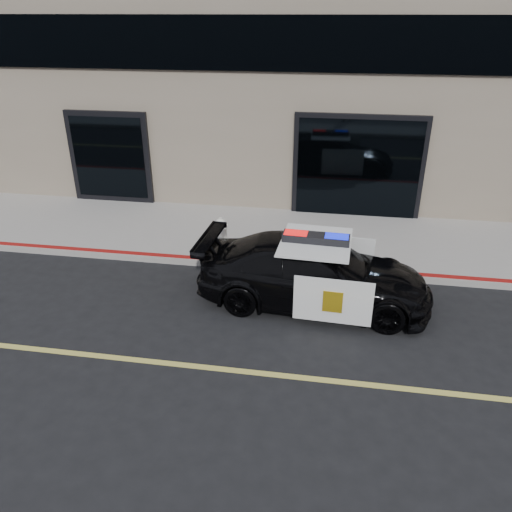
# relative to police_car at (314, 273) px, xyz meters

# --- Properties ---
(ground) EXTENTS (120.00, 120.00, 0.00)m
(ground) POSITION_rel_police_car_xyz_m (1.85, -2.33, -0.66)
(ground) COLOR black
(ground) RESTS_ON ground
(sidewalk_n) EXTENTS (60.00, 3.50, 0.15)m
(sidewalk_n) POSITION_rel_police_car_xyz_m (1.85, 2.92, -0.59)
(sidewalk_n) COLOR gray
(sidewalk_n) RESTS_ON ground
(police_car) EXTENTS (2.33, 4.70, 1.48)m
(police_car) POSITION_rel_police_car_xyz_m (0.00, 0.00, 0.00)
(police_car) COLOR black
(police_car) RESTS_ON ground
(fire_hydrant) EXTENTS (0.38, 0.53, 0.85)m
(fire_hydrant) POSITION_rel_police_car_xyz_m (-2.24, 1.67, -0.12)
(fire_hydrant) COLOR white
(fire_hydrant) RESTS_ON sidewalk_n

